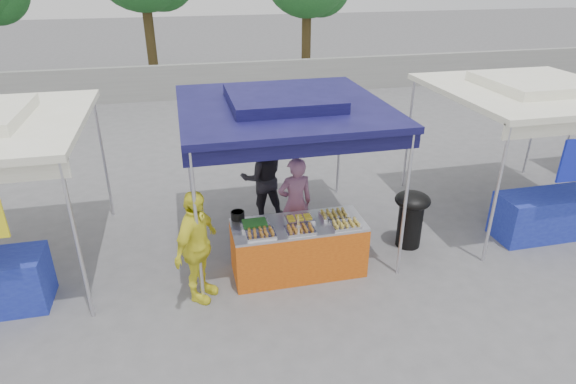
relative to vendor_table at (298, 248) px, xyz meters
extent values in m
plane|color=slate|center=(0.00, 0.10, -0.43)|extent=(80.00, 80.00, 0.00)
cube|color=gray|center=(0.00, 11.10, 0.17)|extent=(40.00, 0.25, 1.20)
cylinder|color=silver|center=(-1.50, -0.40, 0.72)|extent=(0.05, 0.05, 2.30)
cylinder|color=silver|center=(1.50, -0.40, 0.72)|extent=(0.05, 0.05, 2.30)
cylinder|color=silver|center=(-1.50, 2.60, 0.72)|extent=(0.05, 0.05, 2.30)
cylinder|color=silver|center=(1.50, 2.60, 0.72)|extent=(0.05, 0.05, 2.30)
cube|color=#131146|center=(0.00, 1.10, 1.92)|extent=(3.20, 3.20, 0.10)
cube|color=#131146|center=(0.00, 1.10, 2.05)|extent=(1.65, 1.65, 0.18)
cube|color=#131146|center=(0.00, -0.40, 1.77)|extent=(3.20, 0.04, 0.25)
cylinder|color=silver|center=(-3.00, -0.40, 0.72)|extent=(0.05, 0.05, 2.30)
cylinder|color=silver|center=(-3.00, 2.60, 0.72)|extent=(0.05, 0.05, 2.30)
cylinder|color=silver|center=(3.00, -0.40, 0.72)|extent=(0.05, 0.05, 2.30)
cylinder|color=silver|center=(3.00, 2.60, 0.72)|extent=(0.05, 0.05, 2.30)
cylinder|color=silver|center=(6.00, 2.60, 0.72)|extent=(0.05, 0.05, 2.30)
cube|color=white|center=(4.50, 1.10, 1.92)|extent=(3.20, 3.20, 0.10)
cube|color=white|center=(4.50, 1.10, 2.05)|extent=(1.65, 1.65, 0.18)
cube|color=#2132B0|center=(4.50, 0.10, -0.03)|extent=(1.80, 0.70, 0.80)
cylinder|color=silver|center=(7.00, 2.60, 0.72)|extent=(0.05, 0.05, 2.30)
cylinder|color=#46371B|center=(-2.37, 13.22, 1.63)|extent=(0.36, 0.36, 4.11)
cylinder|color=#46371B|center=(3.54, 12.82, 1.41)|extent=(0.36, 0.36, 3.67)
cube|color=#D25713|center=(0.00, 0.00, -0.02)|extent=(2.00, 0.80, 0.81)
cube|color=silver|center=(0.00, 0.00, 0.40)|extent=(2.00, 0.80, 0.04)
cube|color=silver|center=(-0.62, -0.22, 0.45)|extent=(0.42, 0.30, 0.05)
cube|color=brown|center=(-0.62, -0.22, 0.49)|extent=(0.35, 0.25, 0.02)
cube|color=silver|center=(-0.04, -0.24, 0.45)|extent=(0.42, 0.30, 0.05)
cube|color=brown|center=(-0.04, -0.24, 0.49)|extent=(0.35, 0.25, 0.02)
cube|color=silver|center=(0.66, -0.24, 0.45)|extent=(0.42, 0.30, 0.05)
cube|color=gold|center=(0.66, -0.24, 0.49)|extent=(0.35, 0.25, 0.02)
cube|color=silver|center=(-0.65, 0.07, 0.45)|extent=(0.42, 0.30, 0.05)
cube|color=#215F20|center=(-0.65, 0.07, 0.49)|extent=(0.35, 0.25, 0.02)
cube|color=silver|center=(0.03, 0.09, 0.45)|extent=(0.42, 0.30, 0.05)
cube|color=yellow|center=(0.03, 0.09, 0.49)|extent=(0.35, 0.25, 0.02)
cube|color=silver|center=(0.59, 0.09, 0.45)|extent=(0.42, 0.30, 0.05)
cube|color=gold|center=(0.59, 0.09, 0.49)|extent=(0.35, 0.25, 0.02)
cylinder|color=black|center=(-0.87, 0.36, 0.49)|extent=(0.21, 0.21, 0.12)
cylinder|color=silver|center=(-0.07, -0.26, 0.48)|extent=(0.09, 0.09, 0.11)
cylinder|color=black|center=(2.02, 0.33, -0.03)|extent=(0.41, 0.41, 0.79)
ellipsoid|color=black|center=(2.02, 0.33, 0.44)|extent=(0.59, 0.59, 0.27)
cube|color=#1525B0|center=(-0.50, 0.59, -0.27)|extent=(0.52, 0.36, 0.31)
cube|color=#1525B0|center=(0.36, 0.77, -0.29)|extent=(0.45, 0.31, 0.27)
cube|color=#1525B0|center=(0.36, 0.77, -0.03)|extent=(0.42, 0.29, 0.25)
imported|color=#955F82|center=(0.13, 0.73, 0.38)|extent=(0.62, 0.44, 1.62)
imported|color=black|center=(-0.22, 1.83, 0.41)|extent=(0.83, 0.65, 1.66)
imported|color=yellow|center=(-1.52, -0.31, 0.42)|extent=(0.89, 1.05, 1.69)
camera|label=1|loc=(-1.57, -6.08, 3.97)|focal=30.00mm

